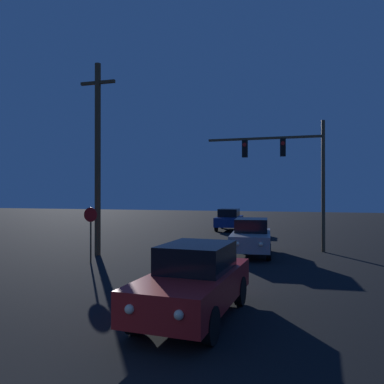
% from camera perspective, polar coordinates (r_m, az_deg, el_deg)
% --- Properties ---
extents(car_near, '(2.02, 4.55, 1.71)m').
position_cam_1_polar(car_near, '(9.03, 0.40, -13.33)').
color(car_near, '#B21E1E').
rests_on(car_near, ground_plane).
extents(car_mid, '(2.08, 4.57, 1.71)m').
position_cam_1_polar(car_mid, '(18.16, 9.04, -6.72)').
color(car_mid, '#99999E').
rests_on(car_mid, ground_plane).
extents(car_far, '(1.91, 4.52, 1.71)m').
position_cam_1_polar(car_far, '(30.07, 5.69, -4.16)').
color(car_far, navy).
rests_on(car_far, ground_plane).
extents(traffic_signal_mast, '(5.96, 0.30, 6.58)m').
position_cam_1_polar(traffic_signal_mast, '(19.78, 14.98, 4.12)').
color(traffic_signal_mast, brown).
rests_on(traffic_signal_mast, ground_plane).
extents(stop_sign, '(0.61, 0.07, 2.33)m').
position_cam_1_polar(stop_sign, '(16.33, -15.20, -4.89)').
color(stop_sign, brown).
rests_on(stop_sign, ground_plane).
extents(utility_pole, '(1.78, 0.28, 9.09)m').
position_cam_1_polar(utility_pole, '(18.34, -14.18, 5.39)').
color(utility_pole, brown).
rests_on(utility_pole, ground_plane).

